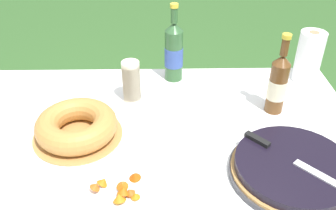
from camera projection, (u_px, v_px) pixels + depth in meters
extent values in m
cube|color=brown|center=(112.00, 145.00, 1.34)|extent=(1.83, 1.03, 0.03)
cylinder|color=brown|center=(294.00, 137.00, 1.92)|extent=(0.06, 0.06, 0.65)
cube|color=white|center=(112.00, 141.00, 1.33)|extent=(1.84, 1.04, 0.00)
cube|color=white|center=(124.00, 80.00, 1.78)|extent=(1.84, 0.00, 0.10)
cylinder|color=#38383D|center=(292.00, 173.00, 1.17)|extent=(0.40, 0.40, 0.02)
cylinder|color=#B78447|center=(293.00, 170.00, 1.17)|extent=(0.39, 0.39, 0.01)
cylinder|color=black|center=(294.00, 165.00, 1.16)|extent=(0.37, 0.37, 0.03)
cube|color=silver|center=(324.00, 178.00, 1.09)|extent=(0.15, 0.16, 0.00)
cube|color=black|center=(257.00, 139.00, 1.23)|extent=(0.08, 0.08, 0.01)
cylinder|color=#B78447|center=(78.00, 135.00, 1.34)|extent=(0.32, 0.32, 0.01)
torus|color=#BC7F3D|center=(76.00, 125.00, 1.32)|extent=(0.29, 0.29, 0.08)
cylinder|color=beige|center=(132.00, 90.00, 1.51)|extent=(0.07, 0.07, 0.09)
cylinder|color=beige|center=(132.00, 87.00, 1.50)|extent=(0.07, 0.07, 0.09)
cylinder|color=beige|center=(132.00, 85.00, 1.50)|extent=(0.07, 0.07, 0.09)
cylinder|color=beige|center=(131.00, 82.00, 1.49)|extent=(0.07, 0.07, 0.09)
cylinder|color=beige|center=(131.00, 79.00, 1.48)|extent=(0.07, 0.07, 0.09)
cylinder|color=beige|center=(131.00, 76.00, 1.48)|extent=(0.07, 0.07, 0.09)
cylinder|color=beige|center=(131.00, 73.00, 1.47)|extent=(0.07, 0.07, 0.09)
torus|color=beige|center=(130.00, 63.00, 1.44)|extent=(0.07, 0.07, 0.01)
cylinder|color=#2D562D|center=(174.00, 56.00, 1.62)|extent=(0.08, 0.08, 0.23)
cylinder|color=#334C93|center=(174.00, 56.00, 1.62)|extent=(0.08, 0.08, 0.09)
cone|color=#2D562D|center=(174.00, 27.00, 1.55)|extent=(0.08, 0.08, 0.04)
cylinder|color=#2D562D|center=(174.00, 15.00, 1.52)|extent=(0.03, 0.03, 0.07)
cylinder|color=gold|center=(174.00, 6.00, 1.50)|extent=(0.03, 0.03, 0.02)
cylinder|color=brown|center=(277.00, 88.00, 1.42)|extent=(0.07, 0.07, 0.21)
cylinder|color=beige|center=(277.00, 89.00, 1.42)|extent=(0.07, 0.07, 0.08)
cone|color=brown|center=(283.00, 60.00, 1.35)|extent=(0.07, 0.07, 0.04)
cylinder|color=brown|center=(285.00, 47.00, 1.32)|extent=(0.03, 0.03, 0.06)
cylinder|color=gold|center=(287.00, 36.00, 1.30)|extent=(0.03, 0.03, 0.02)
cylinder|color=white|center=(120.00, 192.00, 1.12)|extent=(0.24, 0.24, 0.01)
torus|color=white|center=(120.00, 190.00, 1.11)|extent=(0.23, 0.23, 0.01)
cone|color=#BF7414|center=(135.00, 195.00, 1.08)|extent=(0.03, 0.04, 0.02)
cone|color=#BF7016|center=(119.00, 197.00, 1.07)|extent=(0.05, 0.05, 0.03)
cone|color=#C4480B|center=(134.00, 176.00, 1.15)|extent=(0.05, 0.05, 0.03)
cone|color=#CD570F|center=(124.00, 190.00, 1.09)|extent=(0.05, 0.06, 0.04)
cone|color=#AF6115|center=(122.00, 185.00, 1.10)|extent=(0.05, 0.05, 0.03)
cone|color=#C06512|center=(104.00, 181.00, 1.13)|extent=(0.05, 0.05, 0.04)
cone|color=#BC5118|center=(130.00, 191.00, 1.09)|extent=(0.05, 0.04, 0.03)
cone|color=#C25719|center=(96.00, 186.00, 1.10)|extent=(0.05, 0.05, 0.04)
cylinder|color=white|center=(309.00, 57.00, 1.61)|extent=(0.11, 0.11, 0.23)
cylinder|color=#9E7A56|center=(315.00, 32.00, 1.55)|extent=(0.04, 0.04, 0.00)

